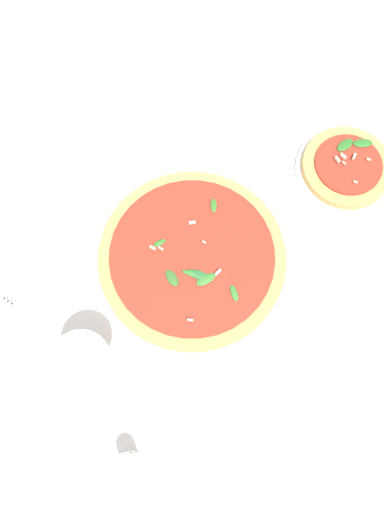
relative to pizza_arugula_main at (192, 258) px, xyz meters
The scene contains 6 objects.
ground_plane 0.04m from the pizza_arugula_main, 143.62° to the left, with size 6.00×6.00×0.00m, color silver.
pizza_arugula_main is the anchor object (origin of this frame).
pizza_personal_side 0.36m from the pizza_arugula_main, 19.07° to the right, with size 0.19×0.19×0.05m.
wine_glass 0.28m from the pizza_arugula_main, behind, with size 0.09×0.09×0.16m.
side_plate_white 0.42m from the pizza_arugula_main, 35.46° to the left, with size 0.18×0.18×0.02m.
shaker_pepper 0.36m from the pizza_arugula_main, 157.08° to the right, with size 0.03×0.03×0.07m.
Camera 1 is at (-0.19, -0.20, 0.89)m, focal length 35.00 mm.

